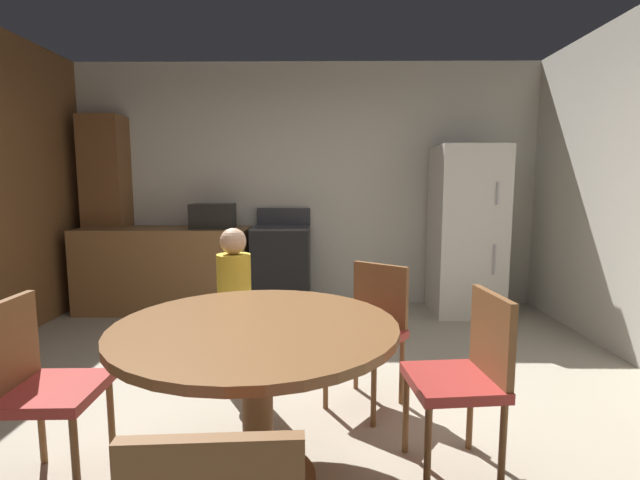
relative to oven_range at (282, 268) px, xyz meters
The scene contains 12 objects.
ground_plane 2.49m from the oven_range, 83.96° to the right, with size 14.00×14.00×0.00m, color #A89E89.
wall_back 1.00m from the oven_range, 57.00° to the left, with size 5.43×0.12×2.70m, color beige.
kitchen_counter 1.26m from the oven_range, behind, with size 1.81×0.60×0.90m, color olive.
pantry_column 2.03m from the oven_range, behind, with size 0.44×0.36×2.10m, color brown.
oven_range is the anchor object (origin of this frame).
refrigerator 2.00m from the oven_range, ahead, with size 0.68×0.68×1.76m.
microwave 0.92m from the oven_range, behind, with size 0.44×0.32×0.26m, color black.
dining_table 2.86m from the oven_range, 86.70° to the right, with size 1.26×1.26×0.76m.
chair_northeast 2.20m from the oven_range, 70.04° to the right, with size 0.56×0.56×0.87m.
chair_west 3.00m from the oven_range, 105.72° to the right, with size 0.41×0.41×0.87m.
chair_east 2.98m from the oven_range, 67.55° to the right, with size 0.44×0.44×0.87m.
person_child 1.92m from the oven_range, 93.69° to the right, with size 0.27×0.27×1.09m.
Camera 1 is at (0.21, -2.34, 1.37)m, focal length 25.27 mm.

